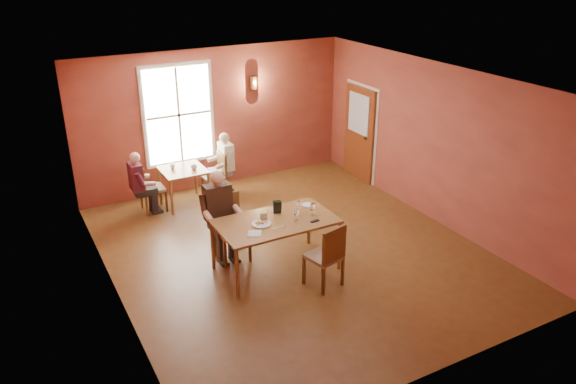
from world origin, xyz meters
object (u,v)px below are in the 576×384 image
main_table (276,245)px  chair_diner_white (214,176)px  diner_white (215,168)px  diner_main (232,220)px  chair_empty (324,255)px  chair_diner_maroon (152,187)px  diner_maroon (150,181)px  chair_diner_main (232,229)px  second_table (184,187)px

main_table → chair_diner_white: size_ratio=1.95×
chair_diner_white → diner_white: 0.17m
diner_main → chair_diner_white: (0.68, 2.55, -0.25)m
chair_empty → chair_diner_maroon: chair_empty is taller
chair_empty → diner_maroon: bearing=98.6°
chair_diner_white → chair_diner_maroon: 1.30m
chair_diner_main → second_table: chair_diner_main is taller
chair_diner_white → diner_maroon: diner_maroon is taller
diner_white → chair_diner_maroon: 1.34m
diner_main → chair_diner_white: bearing=-104.9°
main_table → chair_empty: size_ratio=1.78×
main_table → second_table: main_table is taller
chair_empty → chair_diner_white: chair_empty is taller
diner_maroon → second_table: bearing=90.0°
chair_empty → diner_main: bearing=110.4°
main_table → diner_maroon: (-1.15, 3.17, 0.19)m
main_table → diner_white: diner_white is taller
chair_diner_main → second_table: (0.03, 2.52, -0.18)m
diner_white → main_table: bearing=176.3°
second_table → diner_maroon: size_ratio=0.68×
chair_diner_white → diner_maroon: 1.34m
diner_main → diner_maroon: size_ratio=1.17×
second_table → chair_diner_maroon: size_ratio=0.87×
chair_empty → diner_maroon: size_ratio=0.84×
chair_diner_main → chair_empty: 1.70m
diner_main → chair_diner_main: bearing=-90.0°
chair_diner_main → diner_white: diner_white is taller
second_table → chair_diner_main: bearing=-90.6°
diner_main → diner_maroon: diner_main is taller
chair_diner_white → diner_white: size_ratio=0.74×
main_table → diner_white: bearing=86.3°
chair_diner_maroon → diner_maroon: diner_maroon is taller
chair_diner_main → diner_main: diner_main is taller
chair_diner_main → chair_diner_maroon: chair_diner_main is taller
chair_diner_maroon → diner_maroon: 0.14m
main_table → diner_main: bearing=128.9°
second_table → chair_diner_maroon: bearing=180.0°
main_table → chair_diner_main: bearing=127.6°
second_table → diner_white: (0.68, 0.00, 0.27)m
chair_empty → diner_maroon: diner_maroon is taller
diner_main → chair_diner_maroon: diner_main is taller
main_table → diner_white: (0.21, 3.17, 0.21)m
diner_white → chair_diner_maroon: size_ratio=1.32×
second_table → main_table: bearing=-81.5°
diner_main → chair_diner_white: 2.65m
diner_main → diner_maroon: bearing=-75.6°
diner_main → chair_diner_maroon: 2.64m
chair_empty → chair_diner_maroon: bearing=98.2°
chair_empty → chair_diner_maroon: (-1.55, 3.94, -0.03)m
diner_main → second_table: bearing=-90.6°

